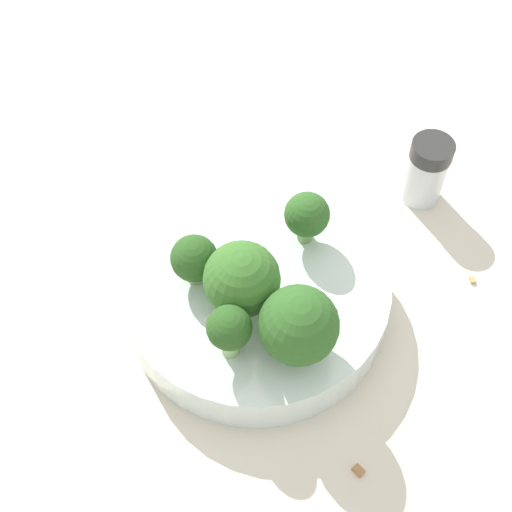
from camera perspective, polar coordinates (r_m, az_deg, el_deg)
name	(u,v)px	position (r m, az deg, el deg)	size (l,w,h in m)	color
ground_plane	(256,306)	(0.58, 0.00, -4.01)	(3.00, 3.00, 0.00)	beige
bowl	(256,293)	(0.57, 0.00, -2.99)	(0.21, 0.21, 0.04)	silver
broccoli_floret_0	(242,280)	(0.51, -1.14, -1.90)	(0.06, 0.06, 0.06)	#8EB770
broccoli_floret_1	(299,326)	(0.49, 3.43, -5.59)	(0.06, 0.06, 0.06)	#8EB770
broccoli_floret_2	(194,259)	(0.53, -4.95, -0.26)	(0.04, 0.04, 0.04)	#84AD66
broccoli_floret_3	(310,218)	(0.55, 4.36, 3.04)	(0.04, 0.04, 0.05)	#7A9E5B
broccoli_floret_4	(229,330)	(0.49, -2.15, -5.90)	(0.03, 0.03, 0.05)	#8EB770
pepper_shaker	(426,171)	(0.64, 13.47, 6.66)	(0.04, 0.04, 0.07)	silver
almond_crumb_0	(359,470)	(0.53, 8.23, -16.55)	(0.01, 0.01, 0.01)	olive
almond_crumb_1	(473,279)	(0.62, 16.96, -1.78)	(0.01, 0.00, 0.01)	tan
almond_crumb_2	(378,249)	(0.62, 9.75, 0.59)	(0.01, 0.00, 0.01)	tan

